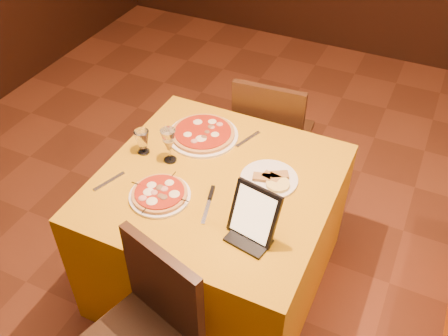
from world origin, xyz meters
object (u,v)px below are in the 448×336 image
at_px(main_table, 217,232).
at_px(pizza_near, 160,195).
at_px(tablet, 254,214).
at_px(pizza_far, 203,134).
at_px(wine_glass, 169,145).
at_px(chair_main_far, 274,134).
at_px(water_glass, 143,142).

bearing_deg(main_table, pizza_near, -130.51).
relative_size(main_table, tablet, 4.51).
xyz_separation_m(pizza_near, pizza_far, (-0.03, 0.49, -0.00)).
bearing_deg(wine_glass, main_table, -6.68).
xyz_separation_m(main_table, tablet, (0.29, -0.23, 0.49)).
height_order(pizza_near, wine_glass, wine_glass).
distance_m(pizza_far, tablet, 0.72).
relative_size(chair_main_far, tablet, 3.73).
height_order(main_table, pizza_near, pizza_near).
distance_m(wine_glass, water_glass, 0.16).
height_order(main_table, chair_main_far, chair_main_far).
distance_m(main_table, wine_glass, 0.54).
bearing_deg(water_glass, main_table, -4.11).
height_order(chair_main_far, water_glass, chair_main_far).
xyz_separation_m(water_glass, tablet, (0.71, -0.26, 0.06)).
bearing_deg(main_table, pizza_far, 127.68).
relative_size(water_glass, tablet, 0.53).
height_order(wine_glass, tablet, tablet).
bearing_deg(pizza_near, water_glass, 134.55).
relative_size(wine_glass, tablet, 0.78).
distance_m(pizza_far, water_glass, 0.33).
bearing_deg(pizza_far, wine_glass, -103.66).
bearing_deg(pizza_near, chair_main_far, 79.98).
relative_size(main_table, pizza_far, 2.95).
xyz_separation_m(pizza_far, water_glass, (-0.21, -0.24, 0.05)).
distance_m(pizza_far, wine_glass, 0.26).
relative_size(pizza_far, wine_glass, 1.96).
xyz_separation_m(main_table, pizza_far, (-0.21, 0.27, 0.39)).
height_order(main_table, wine_glass, wine_glass).
height_order(pizza_near, pizza_far, same).
bearing_deg(pizza_near, wine_glass, 109.48).
relative_size(chair_main_far, wine_glass, 4.79).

